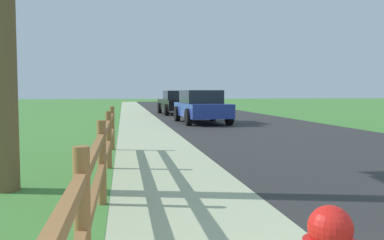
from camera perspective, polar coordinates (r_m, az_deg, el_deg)
ground_plane at (r=25.65m, az=-5.35°, el=0.70°), size 120.00×120.00×0.00m
road_asphalt at (r=28.09m, az=1.50°, el=0.99°), size 7.00×66.00×0.01m
curb_concrete at (r=27.61m, az=-11.87°, el=0.86°), size 6.00×66.00×0.01m
grass_verge at (r=27.72m, az=-14.97°, el=0.83°), size 5.00×66.00×0.00m
rail_fence at (r=5.31m, az=-12.30°, el=-4.83°), size 0.11×10.10×1.06m
parked_suv_blue at (r=18.93m, az=1.28°, el=1.90°), size 2.17×4.49×1.49m
parked_car_black at (r=26.31m, az=-2.00°, el=2.41°), size 2.29×4.80×1.50m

